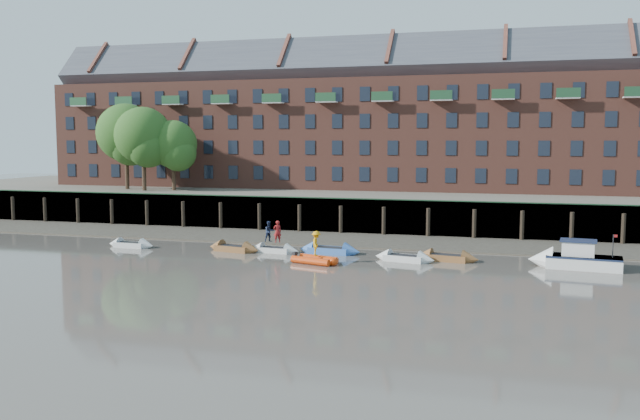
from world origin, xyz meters
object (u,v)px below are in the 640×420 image
at_px(person_rower_b, 269,231).
at_px(person_rib_crew, 316,243).
at_px(rowboat_5, 404,258).
at_px(rowboat_0, 131,245).
at_px(rowboat_4, 329,250).
at_px(person_rower_a, 277,232).
at_px(rib_tender, 316,260).
at_px(motor_launch, 568,259).
at_px(rowboat_3, 274,250).
at_px(rowboat_2, 234,248).
at_px(rowboat_6, 447,258).

relative_size(person_rower_b, person_rib_crew, 0.92).
bearing_deg(rowboat_5, rowboat_0, -169.57).
height_order(rowboat_4, person_rib_crew, person_rib_crew).
bearing_deg(person_rower_a, person_rib_crew, 103.31).
xyz_separation_m(rib_tender, motor_launch, (16.84, 3.14, 0.38)).
height_order(rowboat_3, person_rib_crew, person_rib_crew).
xyz_separation_m(rowboat_3, rowboat_4, (4.22, 0.66, 0.04)).
height_order(rowboat_3, rib_tender, rowboat_3).
distance_m(rib_tender, person_rib_crew, 1.17).
bearing_deg(rowboat_0, rowboat_2, 5.76).
distance_m(rowboat_2, motor_launch, 24.46).
bearing_deg(rib_tender, rowboat_4, 109.75).
height_order(rowboat_6, rib_tender, rowboat_6).
relative_size(rowboat_0, rowboat_4, 0.84).
bearing_deg(rowboat_6, person_rower_a, -171.18).
bearing_deg(rowboat_0, motor_launch, 3.44).
bearing_deg(person_rower_b, rowboat_5, -47.99).
xyz_separation_m(rowboat_2, rowboat_4, (7.43, 1.01, 0.02)).
height_order(rowboat_2, rowboat_3, rowboat_2).
distance_m(rowboat_3, rowboat_6, 13.12).
bearing_deg(rowboat_3, rib_tender, -34.11).
distance_m(rowboat_2, rowboat_4, 7.50).
distance_m(rowboat_3, rowboat_4, 4.27).
bearing_deg(person_rower_b, person_rower_a, -54.15).
bearing_deg(rowboat_6, rowboat_0, -169.22).
relative_size(rowboat_5, person_rower_b, 2.86).
bearing_deg(rib_tender, rowboat_2, 173.92).
xyz_separation_m(rowboat_0, motor_launch, (33.22, 0.29, 0.42)).
height_order(rowboat_6, person_rower_a, person_rower_a).
height_order(rowboat_6, person_rib_crew, person_rib_crew).
height_order(rowboat_4, motor_launch, motor_launch).
bearing_deg(rib_tender, motor_launch, 27.79).
bearing_deg(motor_launch, rowboat_3, 4.98).
distance_m(rowboat_5, person_rower_b, 10.84).
bearing_deg(person_rower_a, motor_launch, 142.39).
relative_size(rowboat_5, rib_tender, 1.34).
distance_m(rowboat_0, rowboat_4, 16.25).
distance_m(rowboat_0, motor_launch, 33.22).
distance_m(rib_tender, motor_launch, 17.13).
bearing_deg(person_rower_a, rowboat_5, 137.66).
xyz_separation_m(rowboat_4, person_rower_b, (-4.69, -0.48, 1.34)).
bearing_deg(motor_launch, rowboat_5, 9.18).
xyz_separation_m(rowboat_6, motor_launch, (8.13, -0.45, 0.40)).
relative_size(rowboat_3, rowboat_5, 0.89).
bearing_deg(person_rower_a, rowboat_6, 143.51).
bearing_deg(rowboat_0, rowboat_6, 4.63).
bearing_deg(motor_launch, rowboat_0, 6.79).
relative_size(rowboat_6, motor_launch, 0.76).
bearing_deg(rib_tender, rowboat_3, 157.75).
xyz_separation_m(motor_launch, person_rower_a, (-20.99, 0.51, 1.00)).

